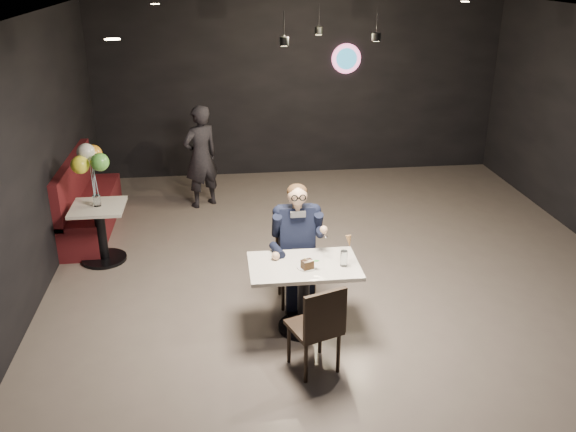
{
  "coord_description": "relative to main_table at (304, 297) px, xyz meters",
  "views": [
    {
      "loc": [
        -1.44,
        -5.93,
        3.56
      ],
      "look_at": [
        -0.73,
        0.03,
        1.03
      ],
      "focal_mm": 38.0,
      "sensor_mm": 36.0,
      "label": 1
    }
  ],
  "objects": [
    {
      "name": "balloon_bunch",
      "position": [
        -2.31,
        1.85,
        0.85
      ],
      "size": [
        0.4,
        0.4,
        0.66
      ],
      "primitive_type": "cube",
      "color": "#FCF835",
      "rests_on": "balloon_vase"
    },
    {
      "name": "seated_man",
      "position": [
        0.0,
        0.55,
        0.34
      ],
      "size": [
        0.6,
        0.8,
        1.44
      ],
      "primitive_type": "cube",
      "color": "black",
      "rests_on": "floor"
    },
    {
      "name": "passerby",
      "position": [
        -1.06,
        3.61,
        0.42
      ],
      "size": [
        0.69,
        0.63,
        1.58
      ],
      "primitive_type": "imported",
      "rotation": [
        0.0,
        0.0,
        3.7
      ],
      "color": "black",
      "rests_on": "floor"
    },
    {
      "name": "main_table",
      "position": [
        0.0,
        0.0,
        0.0
      ],
      "size": [
        1.1,
        0.7,
        0.75
      ],
      "primitive_type": "cube",
      "color": "white",
      "rests_on": "floor"
    },
    {
      "name": "dessert_plate",
      "position": [
        0.02,
        -0.07,
        0.38
      ],
      "size": [
        0.2,
        0.2,
        0.01
      ],
      "primitive_type": "cylinder",
      "color": "white",
      "rests_on": "main_table"
    },
    {
      "name": "sundae_glass",
      "position": [
        0.39,
        -0.07,
        0.46
      ],
      "size": [
        0.07,
        0.07,
        0.16
      ],
      "primitive_type": "cylinder",
      "color": "silver",
      "rests_on": "main_table"
    },
    {
      "name": "wafer_cone",
      "position": [
        0.45,
        -0.02,
        0.61
      ],
      "size": [
        0.07,
        0.07,
        0.12
      ],
      "primitive_type": "cone",
      "rotation": [
        0.0,
        0.0,
        0.26
      ],
      "color": "tan",
      "rests_on": "sundae_glass"
    },
    {
      "name": "balloon_vase",
      "position": [
        -2.31,
        1.85,
        0.45
      ],
      "size": [
        0.09,
        0.09,
        0.14
      ],
      "primitive_type": "cylinder",
      "color": "silver",
      "rests_on": "side_table"
    },
    {
      "name": "cake_slice",
      "position": [
        0.02,
        -0.11,
        0.42
      ],
      "size": [
        0.13,
        0.12,
        0.08
      ],
      "primitive_type": "cube",
      "rotation": [
        0.0,
        0.0,
        0.35
      ],
      "color": "black",
      "rests_on": "dessert_plate"
    },
    {
      "name": "chair_far",
      "position": [
        0.0,
        0.55,
        0.09
      ],
      "size": [
        0.42,
        0.46,
        0.92
      ],
      "primitive_type": "cube",
      "color": "black",
      "rests_on": "floor"
    },
    {
      "name": "side_table",
      "position": [
        -2.31,
        1.85,
        0.03
      ],
      "size": [
        0.64,
        0.64,
        0.81
      ],
      "primitive_type": "cube",
      "color": "white",
      "rests_on": "floor"
    },
    {
      "name": "mint_leaf",
      "position": [
        0.1,
        -0.12,
        0.47
      ],
      "size": [
        0.07,
        0.04,
        0.01
      ],
      "primitive_type": "ellipsoid",
      "color": "#2C8837",
      "rests_on": "cake_slice"
    },
    {
      "name": "chair_near",
      "position": [
        0.0,
        -0.66,
        0.09
      ],
      "size": [
        0.55,
        0.57,
        0.92
      ],
      "primitive_type": "cube",
      "rotation": [
        0.0,
        0.0,
        0.35
      ],
      "color": "black",
      "rests_on": "floor"
    },
    {
      "name": "floor",
      "position": [
        0.64,
        0.57,
        -0.38
      ],
      "size": [
        9.0,
        9.0,
        0.0
      ],
      "primitive_type": "plane",
      "color": "#6D625B",
      "rests_on": "ground"
    },
    {
      "name": "pendant_lights",
      "position": [
        0.64,
        2.57,
        2.51
      ],
      "size": [
        1.4,
        1.2,
        0.36
      ],
      "primitive_type": "cube",
      "color": "black",
      "rests_on": "floor"
    },
    {
      "name": "booth_bench",
      "position": [
        -2.61,
        2.85,
        0.15
      ],
      "size": [
        0.53,
        2.11,
        1.05
      ],
      "primitive_type": "cube",
      "color": "#4B1013",
      "rests_on": "floor"
    },
    {
      "name": "wall_sign",
      "position": [
        1.44,
        5.04,
        1.62
      ],
      "size": [
        0.5,
        0.06,
        0.5
      ],
      "primitive_type": null,
      "color": "pink",
      "rests_on": "floor"
    }
  ]
}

